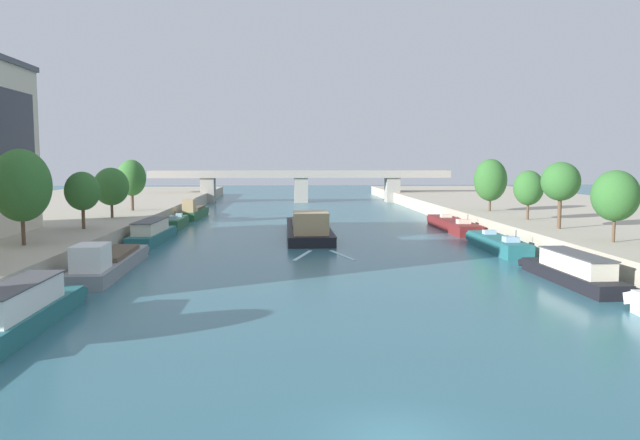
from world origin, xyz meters
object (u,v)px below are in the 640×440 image
Objects in this scene: moored_boat_left_near at (194,212)px; tree_right_second at (528,188)px; moored_boat_right_end at (572,270)px; tree_right_end_of_row at (490,180)px; moored_boat_left_far at (23,310)px; moored_boat_left_second at (152,233)px; tree_right_by_lamp at (561,182)px; tree_left_third at (111,187)px; tree_right_nearest at (615,196)px; moored_boat_right_gap_after at (497,243)px; moored_boat_left_lone at (109,262)px; barge_midriver at (309,228)px; tree_left_end_of_row at (132,178)px; bridge_far at (301,182)px; tree_left_second at (82,191)px; tree_left_by_lamp at (21,185)px; moored_boat_right_far at (453,225)px; moored_boat_left_upstream at (177,223)px.

tree_right_second is (40.96, -26.23, 4.68)m from moored_boat_left_near.
tree_right_end_of_row reaches higher than moored_boat_right_end.
moored_boat_left_second is at bearing 91.10° from moored_boat_left_far.
tree_right_end_of_row is (-0.25, 11.84, 0.51)m from tree_right_second.
tree_right_by_lamp reaches higher than moored_boat_left_second.
tree_right_nearest reaches higher than tree_left_third.
moored_boat_left_far is 42.53m from moored_boat_right_gap_after.
tree_right_second is at bearing -32.63° from moored_boat_left_near.
tree_right_nearest is 0.85× the size of tree_right_end_of_row.
moored_boat_left_lone is at bearing 90.94° from moored_boat_left_far.
tree_right_end_of_row is at bearing 20.17° from barge_midriver.
bridge_far is (23.68, 45.43, -2.14)m from tree_left_end_of_row.
tree_left_end_of_row is 1.16× the size of tree_right_nearest.
tree_right_nearest is at bearing -15.21° from tree_left_second.
tree_left_end_of_row is (-0.22, 10.33, 0.71)m from tree_left_third.
tree_right_by_lamp reaches higher than moored_boat_left_lone.
tree_right_nearest is (46.96, -1.06, -0.90)m from tree_left_by_lamp.
moored_boat_left_second is at bearing -161.69° from tree_right_end_of_row.
moored_boat_left_far is 16.01m from moored_boat_left_lone.
tree_right_end_of_row is at bearing 8.14° from tree_left_third.
tree_left_end_of_row is (-6.88, 50.40, 5.34)m from moored_boat_left_far.
moored_boat_right_far is at bearing 38.00° from moored_boat_left_lone.
moored_boat_left_near reaches higher than moored_boat_right_far.
tree_left_by_lamp is 23.04m from tree_left_third.
moored_boat_left_near is at bearing 123.54° from moored_boat_right_end.
moored_boat_right_gap_after is 2.33× the size of tree_right_second.
moored_boat_right_gap_after is 2.21× the size of tree_right_nearest.
tree_left_end_of_row is at bearing 156.64° from moored_boat_left_upstream.
barge_midriver is 58.05m from bridge_far.
moored_boat_left_near is (-0.11, 45.17, 0.10)m from moored_boat_left_lone.
tree_right_by_lamp is at bearing 1.06° from moored_boat_right_gap_after.
moored_boat_right_end is at bearing -25.07° from tree_left_second.
bridge_far reaches higher than moored_boat_left_lone.
tree_left_third is (-6.29, -21.11, 4.73)m from moored_boat_left_near.
moored_boat_left_upstream is (-0.57, 47.67, -0.36)m from moored_boat_left_far.
barge_midriver is 32.74m from tree_right_nearest.
tree_left_by_lamp is at bearing 170.05° from moored_boat_right_end.
tree_left_by_lamp is at bearing 178.71° from tree_right_nearest.
tree_left_end_of_row is (-41.26, 7.31, 5.72)m from moored_boat_right_far.
tree_left_end_of_row is (-6.24, 17.17, 5.36)m from moored_boat_left_second.
moored_boat_left_upstream is at bearing 162.82° from tree_right_second.
tree_left_third is (-40.53, 14.35, 5.00)m from moored_boat_right_gap_after.
tree_right_nearest is (40.51, -31.68, 5.14)m from moored_boat_left_upstream.
bridge_far is at bearing 101.06° from moored_boat_right_end.
moored_boat_left_upstream is at bearing 151.70° from tree_right_by_lamp.
moored_boat_left_lone is 2.82× the size of tree_left_third.
moored_boat_right_gap_after is (34.14, 9.71, -0.16)m from moored_boat_left_lone.
tree_left_by_lamp is 47.82m from tree_right_by_lamp.
moored_boat_left_lone is 34.40m from moored_boat_right_end.
tree_left_third is at bearing -128.69° from moored_boat_left_upstream.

